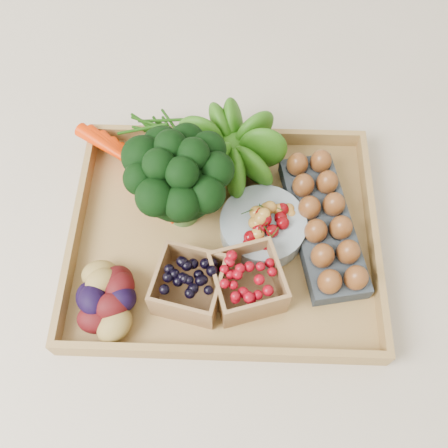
{
  "coord_description": "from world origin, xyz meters",
  "views": [
    {
      "loc": [
        0.01,
        -0.42,
        0.83
      ],
      "look_at": [
        0.0,
        0.0,
        0.06
      ],
      "focal_mm": 40.0,
      "sensor_mm": 36.0,
      "label": 1
    }
  ],
  "objects_px": {
    "cherry_bowl": "(263,227)",
    "tray": "(224,237)",
    "broccoli": "(181,194)",
    "egg_carton": "(322,225)"
  },
  "relations": [
    {
      "from": "broccoli",
      "to": "tray",
      "type": "bearing_deg",
      "value": -29.23
    },
    {
      "from": "cherry_bowl",
      "to": "broccoli",
      "type": "bearing_deg",
      "value": 167.34
    },
    {
      "from": "tray",
      "to": "cherry_bowl",
      "type": "bearing_deg",
      "value": 8.18
    },
    {
      "from": "tray",
      "to": "cherry_bowl",
      "type": "distance_m",
      "value": 0.08
    },
    {
      "from": "egg_carton",
      "to": "cherry_bowl",
      "type": "bearing_deg",
      "value": 173.58
    },
    {
      "from": "cherry_bowl",
      "to": "tray",
      "type": "bearing_deg",
      "value": -171.82
    },
    {
      "from": "cherry_bowl",
      "to": "egg_carton",
      "type": "xyz_separation_m",
      "value": [
        0.11,
        0.01,
        -0.0
      ]
    },
    {
      "from": "tray",
      "to": "egg_carton",
      "type": "relative_size",
      "value": 1.91
    },
    {
      "from": "tray",
      "to": "cherry_bowl",
      "type": "height_order",
      "value": "cherry_bowl"
    },
    {
      "from": "tray",
      "to": "broccoli",
      "type": "xyz_separation_m",
      "value": [
        -0.08,
        0.04,
        0.08
      ]
    }
  ]
}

